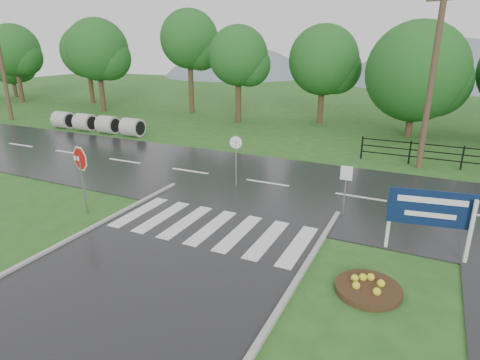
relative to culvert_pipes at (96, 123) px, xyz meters
The scene contains 14 objects.
ground 21.05m from the culvert_pipes, 45.48° to the right, with size 120.00×120.00×0.00m, color #26581D.
main_road 15.59m from the culvert_pipes, 18.72° to the right, with size 90.00×8.00×0.04m, color black.
crosswalk 17.83m from the culvert_pipes, 34.13° to the right, with size 6.50×2.80×0.02m.
fence_west 22.52m from the culvert_pipes, ahead, with size 9.58×0.08×1.20m.
hills 55.62m from the culvert_pipes, 69.96° to the left, with size 102.00×48.00×48.00m.
treeline 18.15m from the culvert_pipes, 29.74° to the left, with size 83.20×5.20×10.00m.
culvert_pipes is the anchor object (origin of this frame).
stop_sign 14.85m from the culvert_pipes, 47.17° to the right, with size 1.15×0.33×2.67m.
estate_billboard 22.99m from the culvert_pipes, 22.68° to the right, with size 2.28×0.42×2.01m.
flower_bed 23.07m from the culvert_pipes, 29.76° to the right, with size 1.63×1.63×0.33m.
reg_sign_small 19.78m from the culvert_pipes, 20.82° to the right, with size 0.41×0.07×1.86m.
reg_sign_round 15.04m from the culvert_pipes, 23.82° to the right, with size 0.52×0.12×2.26m.
utility_pole_west 10.38m from the culvert_pipes, behind, with size 1.59×0.30×8.97m.
utility_pole_east 20.96m from the culvert_pipes, ahead, with size 1.43×0.55×8.31m.
Camera 1 is at (6.08, -5.52, 5.87)m, focal length 30.00 mm.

